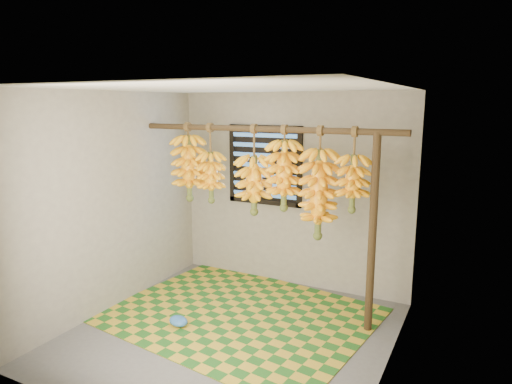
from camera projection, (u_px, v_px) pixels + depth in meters
The scene contains 16 objects.
floor at pixel (231, 334), 4.56m from camera, with size 3.00×3.00×0.01m, color #555555.
ceiling at pixel (228, 88), 4.10m from camera, with size 3.00×3.00×0.01m, color silver.
wall_back at pixel (291, 191), 5.65m from camera, with size 3.00×0.01×2.40m, color gray.
wall_left at pixel (111, 202), 5.01m from camera, with size 0.01×3.00×2.40m, color gray.
wall_right at pixel (392, 238), 3.66m from camera, with size 0.01×3.00×2.40m, color gray.
window at pixel (265, 165), 5.72m from camera, with size 1.00×0.04×1.00m.
hanging_pole at pixel (262, 129), 4.79m from camera, with size 0.06×0.06×3.00m, color #3F2C18.
support_post at pixel (372, 235), 4.45m from camera, with size 0.08×0.08×2.00m, color #3F2C18.
woven_mat at pixel (239, 314), 4.97m from camera, with size 2.70×2.16×0.01m, color #215C1B.
plastic_bag at pixel (178, 321), 4.70m from camera, with size 0.23×0.17×0.09m, color #316CB9.
banana_bunch_a at pixel (211, 177), 5.19m from camera, with size 0.30×0.30×0.90m.
banana_bunch_b at pixel (189, 168), 5.31m from camera, with size 0.39×0.39×0.90m.
banana_bunch_c at pixel (254, 185), 4.95m from camera, with size 0.39×0.39×0.98m.
banana_bunch_d at pixel (284, 175), 4.77m from camera, with size 0.35×0.35×0.89m.
banana_bunch_e at pixel (319, 194), 4.63m from camera, with size 0.39×0.39×1.15m.
banana_bunch_f at pixel (353, 183), 4.45m from camera, with size 0.33×0.33×0.84m.
Camera 1 is at (2.14, -3.63, 2.26)m, focal length 32.00 mm.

